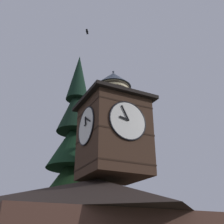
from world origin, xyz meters
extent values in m
pyramid|color=#2D231E|center=(0.33, -2.91, 4.77)|extent=(12.82, 11.47, 2.24)
cube|color=#422B1E|center=(-0.60, -2.33, 8.53)|extent=(4.01, 4.01, 5.30)
cube|color=black|center=(-0.60, -2.33, 6.52)|extent=(4.05, 4.05, 0.10)
cube|color=black|center=(-0.60, -2.33, 8.51)|extent=(4.05, 4.05, 0.10)
cube|color=black|center=(-0.60, -2.33, 10.49)|extent=(4.05, 4.05, 0.10)
cylinder|color=white|center=(-0.60, -0.29, 9.19)|extent=(2.59, 0.10, 2.59)
torus|color=black|center=(-0.60, -0.27, 9.19)|extent=(2.69, 0.10, 2.69)
cube|color=black|center=(-0.28, -0.19, 9.26)|extent=(0.66, 0.04, 0.25)
cube|color=black|center=(-0.36, -0.19, 9.67)|extent=(0.56, 0.04, 0.98)
sphere|color=black|center=(-0.60, -0.18, 9.19)|extent=(0.10, 0.10, 0.10)
cylinder|color=white|center=(1.44, -2.33, 9.19)|extent=(0.10, 2.59, 2.59)
torus|color=black|center=(1.46, -2.33, 9.19)|extent=(0.10, 2.69, 2.69)
cube|color=black|center=(1.54, -2.27, 9.51)|extent=(0.04, 0.24, 0.66)
cube|color=black|center=(1.54, -1.88, 9.49)|extent=(0.04, 0.93, 0.65)
sphere|color=black|center=(1.55, -2.33, 9.19)|extent=(0.10, 0.10, 0.10)
cube|color=black|center=(-0.60, -2.33, 11.31)|extent=(4.71, 4.71, 0.25)
cylinder|color=beige|center=(-0.60, -2.33, 12.05)|extent=(2.39, 2.39, 1.23)
cylinder|color=#2D2319|center=(-0.60, -2.33, 11.59)|extent=(2.45, 2.45, 0.10)
cylinder|color=#2D2319|center=(-0.60, -2.33, 11.89)|extent=(2.45, 2.45, 0.10)
cylinder|color=#2D2319|center=(-0.60, -2.33, 12.20)|extent=(2.45, 2.45, 0.10)
cylinder|color=#2D2319|center=(-0.60, -2.33, 12.51)|extent=(2.45, 2.45, 0.10)
cone|color=#384251|center=(-0.60, -2.33, 13.31)|extent=(2.69, 2.69, 1.30)
sphere|color=#384251|center=(-0.60, -2.33, 14.06)|extent=(0.16, 0.16, 0.16)
cone|color=#14341B|center=(0.02, -8.83, 3.88)|extent=(7.21, 7.21, 5.52)
cone|color=black|center=(0.02, -8.83, 6.72)|extent=(5.95, 5.95, 4.52)
cone|color=#13311C|center=(0.02, -8.83, 9.97)|extent=(4.69, 4.69, 4.32)
cone|color=black|center=(0.02, -8.83, 13.48)|extent=(3.43, 3.43, 4.66)
cone|color=black|center=(0.02, -8.83, 17.03)|extent=(2.18, 2.18, 5.07)
sphere|color=silver|center=(-11.04, -29.77, 8.95)|extent=(2.04, 2.04, 2.04)
ellipsoid|color=black|center=(1.89, -1.82, 16.66)|extent=(0.23, 0.19, 0.11)
cube|color=black|center=(1.96, -1.70, 16.66)|extent=(0.26, 0.31, 0.05)
cube|color=black|center=(1.82, -1.94, 16.66)|extent=(0.26, 0.31, 0.05)
camera|label=1|loc=(7.53, 13.63, 2.39)|focal=43.94mm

